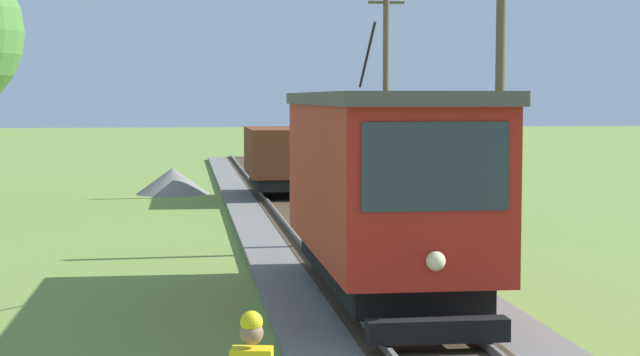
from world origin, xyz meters
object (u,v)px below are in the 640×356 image
(utility_pole_mid, at_px, (500,86))
(utility_pole_far, at_px, (386,83))
(red_tram, at_px, (383,184))
(freight_car, at_px, (281,157))
(gravel_pile, at_px, (173,181))

(utility_pole_mid, relative_size, utility_pole_far, 0.94)
(red_tram, relative_size, utility_pole_far, 1.02)
(freight_car, relative_size, utility_pole_mid, 0.67)
(gravel_pile, bearing_deg, utility_pole_far, -9.02)
(utility_pole_mid, distance_m, utility_pole_far, 14.82)
(red_tram, xyz_separation_m, gravel_pile, (-3.95, 22.94, -1.69))
(utility_pole_mid, bearing_deg, utility_pole_far, 90.00)
(gravel_pile, bearing_deg, red_tram, -80.23)
(utility_pole_mid, relative_size, gravel_pile, 2.74)
(red_tram, height_order, utility_pole_mid, utility_pole_mid)
(freight_car, bearing_deg, gravel_pile, 142.01)
(utility_pole_mid, height_order, utility_pole_far, utility_pole_far)
(freight_car, distance_m, utility_pole_mid, 13.91)
(utility_pole_far, relative_size, gravel_pile, 2.93)
(red_tram, relative_size, freight_car, 1.64)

